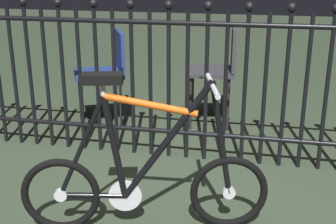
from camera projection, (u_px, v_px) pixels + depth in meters
The scene contains 5 objects.
ground_plane at pixel (166, 217), 2.60m from camera, with size 20.00×20.00×0.00m, color #303B2A.
iron_fence at pixel (183, 78), 3.19m from camera, with size 4.17×0.07×1.18m.
bicycle at pixel (144, 178), 2.39m from camera, with size 1.30×0.46×0.88m.
chair_navy at pixel (107, 67), 3.89m from camera, with size 0.54×0.54×0.82m.
chair_charcoal at pixel (220, 65), 3.88m from camera, with size 0.44×0.44×0.86m.
Camera 1 is at (0.48, -2.21, 1.41)m, focal length 48.33 mm.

